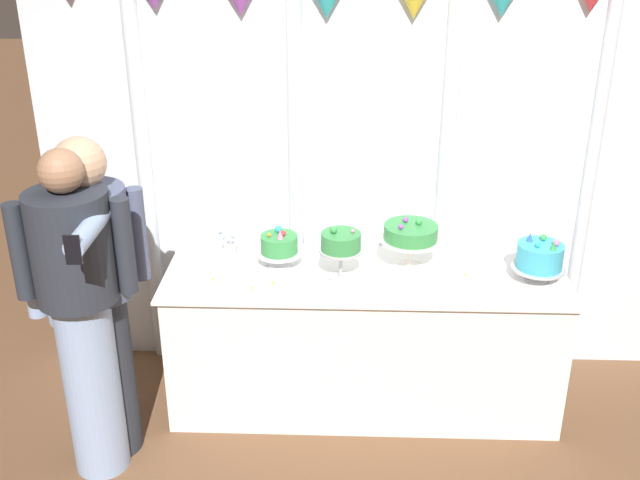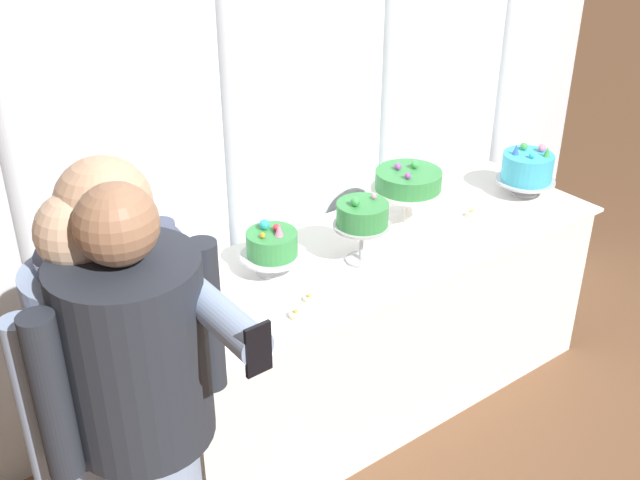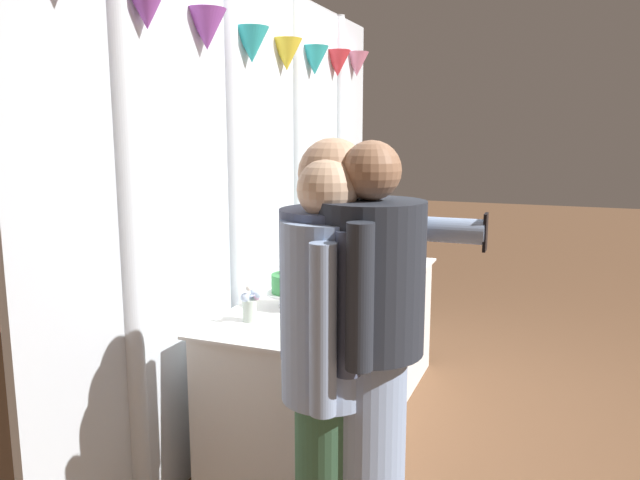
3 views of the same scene
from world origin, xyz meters
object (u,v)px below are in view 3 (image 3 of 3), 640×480
at_px(cake_display_leftmost, 291,285).
at_px(flower_vase, 250,306).
at_px(tealight_far_left, 306,329).
at_px(tealight_near_right, 337,311).
at_px(cake_display_midright, 340,247).
at_px(cake_table, 337,354).
at_px(cake_display_midleft, 340,260).
at_px(tealight_near_left, 342,318).
at_px(guest_girl_blue_dress, 330,367).
at_px(guest_man_pink_jacket, 369,365).
at_px(tealight_far_right, 373,269).
at_px(guest_man_dark_suit, 332,355).
at_px(cake_display_rightmost, 386,241).

xyz_separation_m(cake_display_leftmost, flower_vase, (-0.28, 0.08, -0.04)).
relative_size(tealight_far_left, tealight_near_right, 0.95).
relative_size(cake_display_leftmost, cake_display_midright, 0.78).
distance_m(cake_table, cake_display_midleft, 0.61).
bearing_deg(cake_display_midleft, tealight_near_left, -158.93).
bearing_deg(tealight_far_left, flower_vase, 82.69).
height_order(tealight_far_left, tealight_near_left, tealight_near_left).
distance_m(tealight_near_left, guest_girl_blue_dress, 0.82).
xyz_separation_m(cake_display_leftmost, tealight_near_left, (-0.11, -0.31, -0.11)).
bearing_deg(guest_man_pink_jacket, tealight_near_left, 26.17).
bearing_deg(tealight_near_right, cake_display_leftmost, 87.83).
bearing_deg(flower_vase, cake_table, -12.61).
distance_m(tealight_near_right, guest_girl_blue_dress, 0.93).
xyz_separation_m(tealight_far_left, tealight_far_right, (1.29, 0.08, 0.00)).
relative_size(tealight_near_left, guest_girl_blue_dress, 0.03).
bearing_deg(cake_table, guest_man_dark_suit, -160.73).
bearing_deg(guest_girl_blue_dress, cake_table, 18.98).
bearing_deg(guest_man_dark_suit, cake_display_midleft, 18.71).
bearing_deg(tealight_far_left, cake_display_midright, 11.71).
relative_size(cake_table, tealight_far_right, 40.91).
bearing_deg(guest_girl_blue_dress, tealight_far_left, 29.91).
bearing_deg(cake_display_leftmost, guest_man_pink_jacket, -141.52).
xyz_separation_m(tealight_far_left, tealight_near_left, (0.21, -0.09, 0.00)).
xyz_separation_m(tealight_far_right, guest_girl_blue_dress, (-1.86, -0.41, 0.08)).
bearing_deg(cake_display_midleft, cake_display_rightmost, 1.28).
height_order(cake_table, cake_display_leftmost, cake_display_leftmost).
bearing_deg(tealight_far_left, guest_man_dark_suit, -147.97).
xyz_separation_m(cake_display_midleft, tealight_near_right, (-0.34, -0.11, -0.19)).
xyz_separation_m(cake_display_midleft, tealight_near_left, (-0.44, -0.17, -0.19)).
height_order(tealight_far_right, guest_man_pink_jacket, guest_man_pink_jacket).
height_order(cake_display_leftmost, guest_man_dark_suit, guest_man_dark_suit).
height_order(tealight_far_right, guest_girl_blue_dress, guest_girl_blue_dress).
height_order(cake_display_rightmost, tealight_near_right, cake_display_rightmost).
distance_m(cake_display_midright, flower_vase, 0.98).
bearing_deg(tealight_far_left, tealight_near_left, -22.74).
bearing_deg(guest_man_dark_suit, flower_vase, 48.97).
relative_size(cake_display_rightmost, tealight_near_right, 6.17).
height_order(tealight_near_left, guest_man_dark_suit, guest_man_dark_suit).
relative_size(cake_display_midright, guest_man_dark_suit, 0.19).
xyz_separation_m(cake_table, tealight_near_right, (-0.47, -0.17, 0.40)).
bearing_deg(cake_table, tealight_near_left, -158.24).
distance_m(tealight_far_right, guest_girl_blue_dress, 1.90).
xyz_separation_m(cake_table, cake_display_midleft, (-0.13, -0.06, 0.59)).
distance_m(cake_display_midleft, tealight_near_left, 0.50).
height_order(flower_vase, guest_man_pink_jacket, guest_man_pink_jacket).
bearing_deg(tealight_near_left, guest_man_dark_suit, -162.78).
height_order(cake_display_midright, flower_vase, cake_display_midright).
relative_size(tealight_near_left, tealight_far_right, 0.97).
relative_size(cake_display_midleft, tealight_near_left, 5.88).
bearing_deg(tealight_near_left, tealight_near_right, 29.70).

